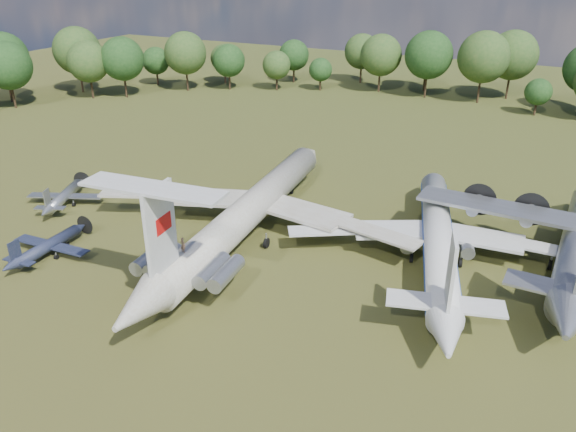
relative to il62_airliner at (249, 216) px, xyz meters
The scene contains 6 objects.
ground 4.09m from the il62_airliner, 77.06° to the right, with size 300.00×300.00×0.00m, color #2B4416.
il62_airliner is the anchor object (origin of this frame).
tu104_jet 23.17m from the il62_airliner, 11.16° to the left, with size 35.09×46.79×4.68m, color silver, non-canonical shape.
small_prop_west 24.28m from the il62_airliner, 140.52° to the right, with size 10.36×14.13×2.07m, color black, non-canonical shape.
small_prop_northwest 28.84m from the il62_airliner, behind, with size 10.75×14.66×2.15m, color #9EA0A5, non-canonical shape.
person_on_il62 15.97m from the il62_airliner, 84.35° to the right, with size 0.61×0.40×1.68m, color #8B6447.
Camera 1 is at (32.67, -52.08, 32.84)m, focal length 35.00 mm.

